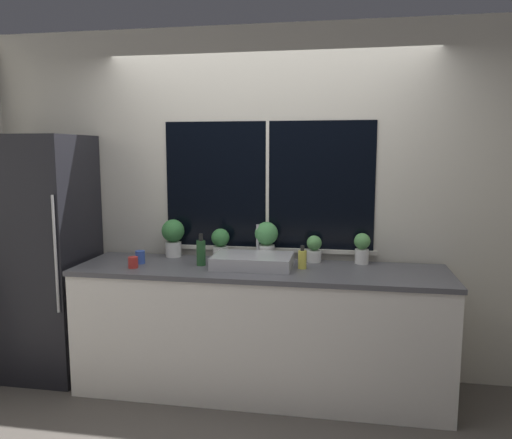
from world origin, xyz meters
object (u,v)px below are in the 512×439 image
potted_plant_far_right (362,247)px  mug_red (133,262)px  sink (253,261)px  bottle_tall (201,252)px  potted_plant_right (314,249)px  soap_bottle (302,259)px  potted_plant_far_left (173,235)px  mug_blue (140,257)px  potted_plant_left (220,242)px  potted_plant_center (266,238)px  refrigerator (47,256)px

potted_plant_far_right → mug_red: (-1.62, -0.42, -0.08)m
sink → bottle_tall: bearing=-178.2°
potted_plant_right → bottle_tall: bottle_tall is taller
soap_bottle → bottle_tall: 0.74m
potted_plant_far_left → bottle_tall: 0.40m
potted_plant_right → soap_bottle: (-0.07, -0.23, -0.03)m
soap_bottle → mug_blue: bearing=-177.9°
soap_bottle → bottle_tall: (-0.74, -0.02, 0.03)m
potted_plant_far_right → sink: bearing=-162.5°
potted_plant_right → soap_bottle: bearing=-106.6°
sink → bottle_tall: sink is taller
mug_red → potted_plant_far_right: bearing=14.6°
potted_plant_far_left → mug_blue: (-0.16, -0.28, -0.12)m
potted_plant_left → potted_plant_right: size_ratio=1.16×
soap_bottle → bottle_tall: bottle_tall is taller
sink → potted_plant_left: sink is taller
potted_plant_center → bottle_tall: bearing=-149.8°
mug_blue → refrigerator: bearing=176.1°
potted_plant_center → potted_plant_far_right: potted_plant_center is taller
soap_bottle → potted_plant_far_right: bearing=28.9°
potted_plant_far_left → potted_plant_far_right: bearing=-0.0°
soap_bottle → potted_plant_center: bearing=141.6°
refrigerator → potted_plant_left: 1.36m
sink → mug_blue: (-0.85, -0.03, 0.00)m
mug_blue → mug_red: bearing=-87.5°
potted_plant_left → soap_bottle: 0.70m
mug_blue → potted_plant_right: bearing=12.3°
potted_plant_far_right → soap_bottle: bearing=-151.1°
soap_bottle → potted_plant_left: bearing=160.4°
potted_plant_left → potted_plant_far_right: potted_plant_left is taller
potted_plant_right → soap_bottle: 0.25m
potted_plant_far_left → mug_blue: size_ratio=3.10×
refrigerator → potted_plant_far_right: size_ratio=8.17×
sink → potted_plant_far_left: potted_plant_far_left is taller
refrigerator → potted_plant_left: (1.34, 0.22, 0.11)m
mug_blue → potted_plant_far_right: bearing=9.7°
sink → potted_plant_far_left: (-0.69, 0.25, 0.13)m
potted_plant_center → soap_bottle: (0.29, -0.23, -0.10)m
potted_plant_far_right → bottle_tall: (-1.16, -0.26, -0.03)m
sink → potted_plant_center: bearing=76.1°
potted_plant_far_left → sink: bearing=-19.8°
mug_blue → soap_bottle: bearing=2.1°
potted_plant_center → mug_red: 1.00m
sink → soap_bottle: 0.36m
potted_plant_right → potted_plant_left: bearing=-180.0°
potted_plant_right → potted_plant_far_right: bearing=-0.0°
sink → potted_plant_right: sink is taller
potted_plant_center → mug_blue: size_ratio=3.09×
potted_plant_center → potted_plant_left: bearing=-180.0°
potted_plant_far_right → mug_red: 1.68m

